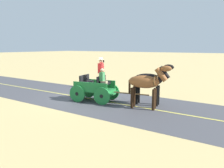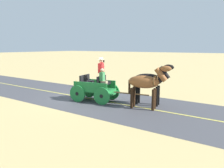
{
  "view_description": "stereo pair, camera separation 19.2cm",
  "coord_description": "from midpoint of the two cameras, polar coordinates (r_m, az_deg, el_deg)",
  "views": [
    {
      "loc": [
        9.95,
        8.51,
        3.13
      ],
      "look_at": [
        0.19,
        2.03,
        1.1
      ],
      "focal_mm": 35.12,
      "sensor_mm": 36.0,
      "label": 1
    },
    {
      "loc": [
        9.84,
        8.67,
        3.13
      ],
      "look_at": [
        0.19,
        2.03,
        1.1
      ],
      "focal_mm": 35.12,
      "sensor_mm": 36.0,
      "label": 2
    }
  ],
  "objects": [
    {
      "name": "ground_plane",
      "position": [
        13.47,
        -7.19,
        -3.69
      ],
      "size": [
        200.0,
        200.0,
        0.0
      ],
      "primitive_type": "plane",
      "color": "tan"
    },
    {
      "name": "road_surface",
      "position": [
        13.47,
        -7.19,
        -3.67
      ],
      "size": [
        5.42,
        160.0,
        0.01
      ],
      "primitive_type": "cube",
      "color": "#424247",
      "rests_on": "ground"
    },
    {
      "name": "road_centre_stripe",
      "position": [
        13.47,
        -7.19,
        -3.65
      ],
      "size": [
        0.12,
        160.0,
        0.0
      ],
      "primitive_type": "cube",
      "color": "#DBCC4C",
      "rests_on": "road_surface"
    },
    {
      "name": "horse_drawn_carriage",
      "position": [
        12.6,
        -4.63,
        -0.78
      ],
      "size": [
        1.83,
        4.51,
        2.5
      ],
      "color": "#1E7233",
      "rests_on": "ground"
    },
    {
      "name": "horse_near_side",
      "position": [
        11.83,
        9.38,
        0.92
      ],
      "size": [
        0.82,
        2.15,
        2.21
      ],
      "color": "black",
      "rests_on": "ground"
    },
    {
      "name": "horse_off_side",
      "position": [
        11.04,
        8.35,
        0.31
      ],
      "size": [
        0.87,
        2.15,
        2.21
      ],
      "color": "brown",
      "rests_on": "ground"
    },
    {
      "name": "traffic_cone",
      "position": [
        17.34,
        -9.9,
        0.12
      ],
      "size": [
        0.32,
        0.32,
        0.5
      ],
      "primitive_type": "cone",
      "color": "orange",
      "rests_on": "ground"
    }
  ]
}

